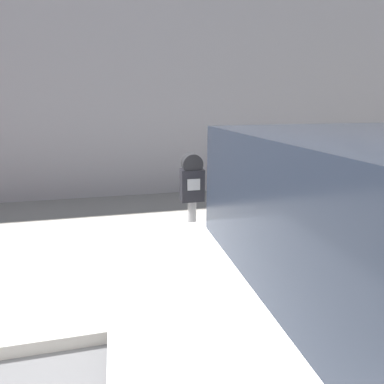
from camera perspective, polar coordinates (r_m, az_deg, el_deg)
name	(u,v)px	position (r m, az deg, el deg)	size (l,w,h in m)	color
sidewalk	(134,255)	(4.02, -11.05, -11.75)	(24.00, 2.80, 0.12)	#BCB7AD
building_facade	(124,80)	(6.62, -12.88, 20.00)	(24.00, 0.30, 4.79)	gray
parking_meter	(192,205)	(2.67, 0.00, -2.45)	(0.20, 0.14, 1.41)	gray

